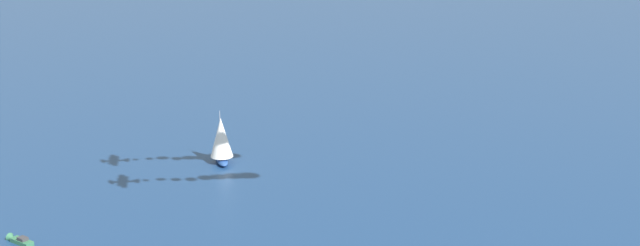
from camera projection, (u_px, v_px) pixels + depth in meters
The scene contains 2 objects.
motorboat_near_centre at pixel (19, 240), 144.59m from camera, with size 2.72×6.82×1.92m.
sailboat_ahead at pixel (221, 140), 189.12m from camera, with size 8.30×10.46×13.55m.
Camera 1 is at (-91.82, -85.45, 62.12)m, focal length 41.67 mm.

